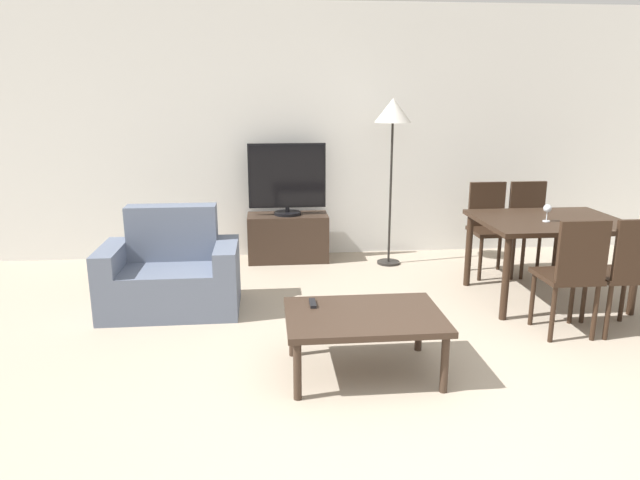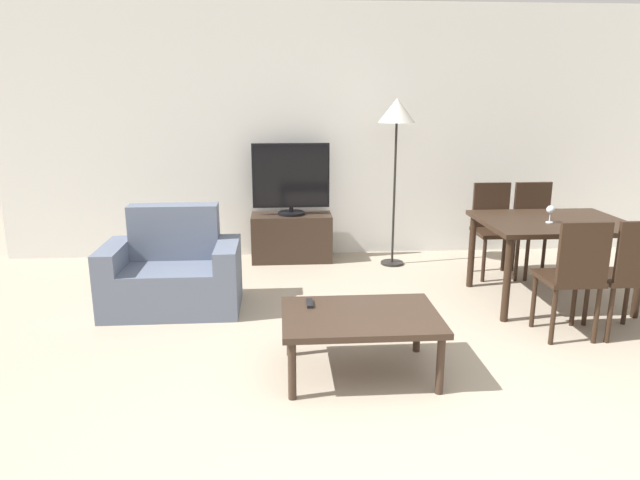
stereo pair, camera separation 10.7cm
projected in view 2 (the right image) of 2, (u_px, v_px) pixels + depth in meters
ground_plane at (418, 461)px, 2.83m from camera, size 18.00×18.00×0.00m
wall_back at (339, 133)px, 6.22m from camera, size 7.32×0.06×2.70m
armchair at (173, 274)px, 4.80m from camera, size 1.11×0.67×0.85m
tv_stand at (292, 237)px, 6.20m from camera, size 0.86×0.40×0.51m
tv at (291, 179)px, 6.03m from camera, size 0.82×0.29×0.76m
coffee_table at (360, 320)px, 3.64m from camera, size 1.00×0.70×0.41m
dining_table at (553, 230)px, 4.86m from camera, size 1.21×0.97×0.73m
dining_chair_near at (574, 273)px, 4.12m from camera, size 0.40×0.40×0.91m
dining_chair_far at (535, 224)px, 5.67m from camera, size 0.40×0.40×0.91m
dining_chair_near_right at (630, 272)px, 4.15m from camera, size 0.40×0.40×0.91m
dining_chair_far_left at (493, 224)px, 5.65m from camera, size 0.40×0.40×0.91m
floor_lamp at (397, 119)px, 5.72m from camera, size 0.37×0.37×1.73m
remote_primary at (310, 303)px, 3.78m from camera, size 0.04×0.15×0.02m
wine_glass_left at (550, 211)px, 4.72m from camera, size 0.07×0.07×0.15m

